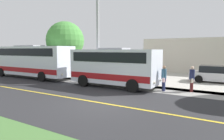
{
  "coord_description": "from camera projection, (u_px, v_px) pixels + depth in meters",
  "views": [
    {
      "loc": [
        8.69,
        5.85,
        2.86
      ],
      "look_at": [
        -3.5,
        -1.5,
        1.4
      ],
      "focal_mm": 32.15,
      "sensor_mm": 36.0,
      "label": 1
    }
  ],
  "objects": [
    {
      "name": "road_centre_line",
      "position": [
        102.0,
        103.0,
        10.7
      ],
      "size": [
        0.16,
        100.0,
        0.0
      ],
      "primitive_type": "cube",
      "color": "gold",
      "rests_on": "ground"
    },
    {
      "name": "parking_lot_surface",
      "position": [
        198.0,
        79.0,
        19.72
      ],
      "size": [
        14.0,
        36.0,
        0.01
      ],
      "primitive_type": "cube",
      "color": "#B2ADA3",
      "rests_on": "ground"
    },
    {
      "name": "pedestrian_waiting",
      "position": [
        164.0,
        77.0,
        13.75
      ],
      "size": [
        0.72,
        0.34,
        1.76
      ],
      "color": "#1E2347",
      "rests_on": "ground"
    },
    {
      "name": "transit_bus_rear",
      "position": [
        30.0,
        60.0,
        20.42
      ],
      "size": [
        2.56,
        10.38,
        3.28
      ],
      "color": "silver",
      "rests_on": "ground"
    },
    {
      "name": "ground_plane",
      "position": [
        102.0,
        103.0,
        10.7
      ],
      "size": [
        120.0,
        120.0,
        0.0
      ],
      "primitive_type": "plane",
      "color": "#477238"
    },
    {
      "name": "pedestrian_with_bags",
      "position": [
        192.0,
        78.0,
        13.51
      ],
      "size": [
        0.72,
        0.34,
        1.75
      ],
      "color": "#4C1919",
      "rests_on": "ground"
    },
    {
      "name": "shuttle_bus_front",
      "position": [
        114.0,
        66.0,
        15.31
      ],
      "size": [
        2.6,
        6.88,
        2.98
      ],
      "color": "silver",
      "rests_on": "ground"
    },
    {
      "name": "road_surface",
      "position": [
        102.0,
        103.0,
        10.7
      ],
      "size": [
        8.0,
        100.0,
        0.01
      ],
      "primitive_type": "cube",
      "color": "#28282B",
      "rests_on": "ground"
    },
    {
      "name": "street_light_pole",
      "position": [
        97.0,
        31.0,
        16.35
      ],
      "size": [
        1.97,
        0.24,
        7.86
      ],
      "color": "#9E9EA3",
      "rests_on": "ground"
    },
    {
      "name": "tree_curbside",
      "position": [
        65.0,
        40.0,
        21.63
      ],
      "size": [
        4.05,
        4.05,
        5.86
      ],
      "color": "#4C3826",
      "rests_on": "ground"
    },
    {
      "name": "commercial_building",
      "position": [
        217.0,
        55.0,
        26.65
      ],
      "size": [
        10.0,
        16.82,
        4.23
      ],
      "primitive_type": "cube",
      "color": "beige",
      "rests_on": "ground"
    },
    {
      "name": "parked_car_near",
      "position": [
        217.0,
        75.0,
        17.38
      ],
      "size": [
        2.02,
        4.4,
        1.45
      ],
      "color": "silver",
      "rests_on": "ground"
    },
    {
      "name": "sidewalk",
      "position": [
        141.0,
        87.0,
        15.13
      ],
      "size": [
        2.4,
        100.0,
        0.01
      ],
      "primitive_type": "cube",
      "color": "gray",
      "rests_on": "ground"
    }
  ]
}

